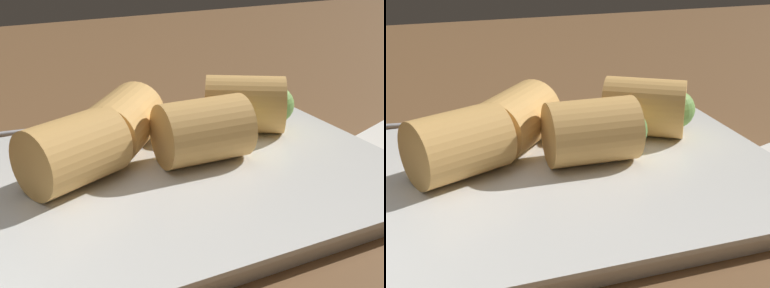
# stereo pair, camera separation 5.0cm
# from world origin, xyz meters

# --- Properties ---
(table_surface) EXTENTS (1.80, 1.40, 0.02)m
(table_surface) POSITION_xyz_m (0.00, 0.00, 0.01)
(table_surface) COLOR brown
(table_surface) RESTS_ON ground
(serving_plate) EXTENTS (0.29, 0.23, 0.01)m
(serving_plate) POSITION_xyz_m (-0.02, 0.00, 0.03)
(serving_plate) COLOR silver
(serving_plate) RESTS_ON table_surface
(roll_front_left) EXTENTS (0.08, 0.07, 0.05)m
(roll_front_left) POSITION_xyz_m (0.05, -0.01, 0.06)
(roll_front_left) COLOR #DBA356
(roll_front_left) RESTS_ON serving_plate
(roll_front_right) EXTENTS (0.08, 0.07, 0.05)m
(roll_front_right) POSITION_xyz_m (-0.10, -0.04, 0.06)
(roll_front_right) COLOR #DBA356
(roll_front_right) RESTS_ON serving_plate
(roll_back_left) EXTENTS (0.07, 0.05, 0.05)m
(roll_back_left) POSITION_xyz_m (-0.04, -0.01, 0.06)
(roll_back_left) COLOR #DBA356
(roll_back_left) RESTS_ON serving_plate
(roll_back_right) EXTENTS (0.08, 0.08, 0.05)m
(roll_back_right) POSITION_xyz_m (0.01, -0.05, 0.06)
(roll_back_right) COLOR #DBA356
(roll_back_right) RESTS_ON serving_plate
(spoon) EXTENTS (0.18, 0.04, 0.01)m
(spoon) POSITION_xyz_m (-0.01, -0.14, 0.03)
(spoon) COLOR #B2B2B7
(spoon) RESTS_ON table_surface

